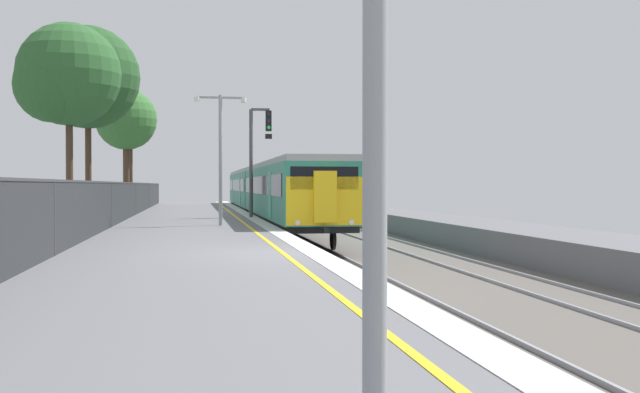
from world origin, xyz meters
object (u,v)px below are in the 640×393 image
background_tree_right (130,126)px  background_tree_back (125,121)px  commuter_train_at_platform (268,190)px  background_tree_centre (87,80)px  signal_gantry (256,150)px  background_tree_left (65,77)px  platform_lamp_mid (221,148)px

background_tree_right → background_tree_back: bearing=-88.2°
commuter_train_at_platform → background_tree_centre: (-9.30, -10.27, 5.11)m
background_tree_centre → signal_gantry: bearing=5.2°
background_tree_left → background_tree_centre: background_tree_centre is taller
signal_gantry → background_tree_left: background_tree_left is taller
platform_lamp_mid → background_tree_back: (-5.22, 18.52, 2.49)m
platform_lamp_mid → background_tree_back: size_ratio=0.67×
signal_gantry → background_tree_right: bearing=114.0°
background_tree_back → background_tree_centre: bearing=-92.9°
platform_lamp_mid → background_tree_centre: (-5.84, 6.36, 3.35)m
commuter_train_at_platform → background_tree_left: bearing=-122.6°
platform_lamp_mid → signal_gantry: bearing=74.4°
background_tree_centre → background_tree_back: (0.62, 12.16, -0.85)m
signal_gantry → platform_lamp_mid: signal_gantry is taller
background_tree_right → background_tree_left: bearing=-91.8°
commuter_train_at_platform → background_tree_left: 18.29m
platform_lamp_mid → background_tree_right: (-5.39, 23.59, 2.63)m
commuter_train_at_platform → background_tree_centre: bearing=-132.2°
background_tree_left → background_tree_right: 21.88m
commuter_train_at_platform → background_tree_back: bearing=167.7°
commuter_train_at_platform → signal_gantry: 9.89m
platform_lamp_mid → background_tree_centre: bearing=132.6°
platform_lamp_mid → background_tree_centre: size_ratio=0.57×
platform_lamp_mid → background_tree_left: (-6.09, 1.72, 2.82)m
commuter_train_at_platform → background_tree_centre: 14.77m
background_tree_left → background_tree_centre: bearing=86.9°
signal_gantry → background_tree_back: size_ratio=0.70×
background_tree_left → background_tree_right: (0.71, 21.87, -0.20)m
signal_gantry → background_tree_back: background_tree_back is taller
commuter_train_at_platform → signal_gantry: (-1.48, -9.56, 2.03)m
commuter_train_at_platform → background_tree_right: (-8.84, 6.96, 4.39)m
commuter_train_at_platform → background_tree_back: background_tree_back is taller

